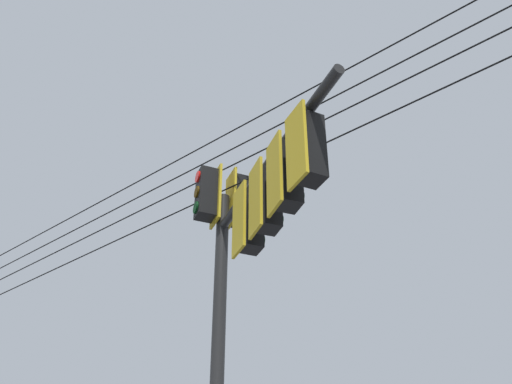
{
  "coord_description": "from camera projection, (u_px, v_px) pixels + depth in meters",
  "views": [
    {
      "loc": [
        7.34,
        5.46,
        1.43
      ],
      "look_at": [
        1.4,
        1.76,
        5.99
      ],
      "focal_mm": 41.72,
      "sensor_mm": 36.0,
      "label": 1
    }
  ],
  "objects": [
    {
      "name": "overhead_wire_span",
      "position": [
        173.0,
        187.0,
        10.99
      ],
      "size": [
        4.45,
        28.85,
        1.84
      ],
      "color": "black"
    },
    {
      "name": "signal_mast_assembly",
      "position": [
        245.0,
        248.0,
        8.23
      ],
      "size": [
        2.73,
        3.53,
        7.24
      ],
      "color": "black",
      "rests_on": "ground"
    }
  ]
}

